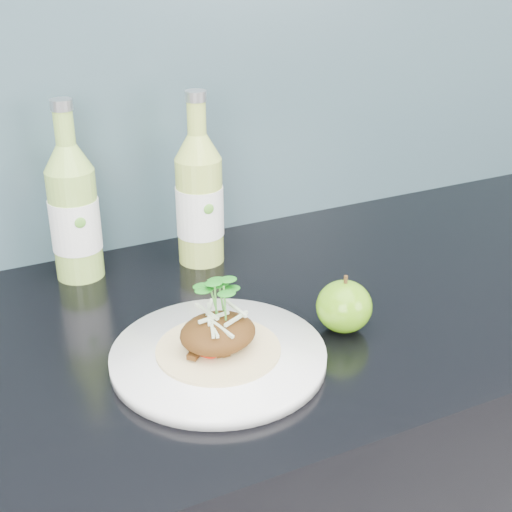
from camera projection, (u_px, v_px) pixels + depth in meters
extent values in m
cube|color=#6794A3|center=(141.00, 21.00, 1.04)|extent=(4.00, 0.02, 0.70)
cylinder|color=white|center=(218.00, 356.00, 0.86)|extent=(0.35, 0.35, 0.02)
cylinder|color=tan|center=(218.00, 349.00, 0.86)|extent=(0.15, 0.15, 0.00)
ellipsoid|color=#563210|center=(218.00, 333.00, 0.85)|extent=(0.09, 0.08, 0.04)
ellipsoid|color=#3D870E|center=(344.00, 306.00, 0.92)|extent=(0.10, 0.10, 0.07)
cylinder|color=#472D14|center=(346.00, 281.00, 0.90)|extent=(0.01, 0.00, 0.01)
cylinder|color=#92BB4E|center=(75.00, 224.00, 1.04)|extent=(0.09, 0.09, 0.17)
cone|color=#92BB4E|center=(68.00, 157.00, 0.99)|extent=(0.07, 0.07, 0.04)
cylinder|color=#92BB4E|center=(64.00, 127.00, 0.98)|extent=(0.03, 0.03, 0.05)
cylinder|color=silver|center=(61.00, 105.00, 0.96)|extent=(0.03, 0.03, 0.01)
cylinder|color=white|center=(75.00, 224.00, 1.04)|extent=(0.10, 0.10, 0.08)
ellipsoid|color=#59A533|center=(80.00, 223.00, 1.00)|extent=(0.02, 0.00, 0.02)
cylinder|color=#A9C250|center=(200.00, 211.00, 1.09)|extent=(0.08, 0.08, 0.17)
cone|color=#A9C250|center=(198.00, 146.00, 1.04)|extent=(0.07, 0.07, 0.04)
cylinder|color=#A9C250|center=(197.00, 118.00, 1.02)|extent=(0.03, 0.03, 0.05)
cylinder|color=silver|center=(196.00, 96.00, 1.01)|extent=(0.03, 0.03, 0.01)
cylinder|color=white|center=(200.00, 211.00, 1.09)|extent=(0.09, 0.09, 0.08)
ellipsoid|color=#59A533|center=(209.00, 209.00, 1.05)|extent=(0.02, 0.00, 0.02)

